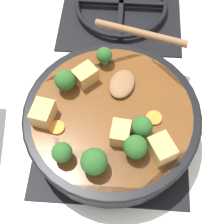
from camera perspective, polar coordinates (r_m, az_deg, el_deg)
ground_plane at (r=0.66m, az=0.00°, el=-3.55°), size 2.40×2.40×0.00m
front_burner_grate at (r=0.65m, az=0.00°, el=-3.10°), size 0.31×0.31×0.03m
rear_burner_grate at (r=0.86m, az=1.68°, el=18.89°), size 0.31×0.31×0.03m
skillet_pan at (r=0.60m, az=-0.20°, el=-1.18°), size 0.44×0.34×0.06m
wooden_spoon at (r=0.65m, az=3.74°, el=10.26°), size 0.20×0.20×0.02m
tofu_cube_center_large at (r=0.61m, az=-4.91°, el=6.71°), size 0.05×0.05×0.03m
tofu_cube_near_handle at (r=0.54m, az=1.55°, el=-3.83°), size 0.04×0.04×0.03m
tofu_cube_east_chunk at (r=0.54m, az=9.04°, el=-6.64°), size 0.05×0.06×0.04m
tofu_cube_west_chunk at (r=0.57m, az=-12.48°, el=-0.21°), size 0.04×0.05×0.04m
broccoli_floret_near_spoon at (r=0.54m, az=5.48°, el=-2.71°), size 0.04×0.04×0.04m
broccoli_floret_center_top at (r=0.52m, az=4.32°, el=-6.40°), size 0.04×0.04×0.05m
broccoli_floret_east_rim at (r=0.53m, az=-9.12°, el=-7.34°), size 0.04×0.04×0.04m
broccoli_floret_west_rim at (r=0.59m, az=-8.57°, el=5.74°), size 0.04×0.04×0.05m
broccoli_floret_north_edge at (r=0.63m, az=-1.41°, el=10.30°), size 0.03×0.03×0.04m
broccoli_floret_south_cluster at (r=0.51m, az=-3.30°, el=-9.03°), size 0.05×0.05×0.05m
carrot_slice_orange_thin at (r=0.57m, az=-10.01°, el=-2.81°), size 0.03×0.03×0.01m
carrot_slice_near_center at (r=0.58m, az=7.67°, el=-1.08°), size 0.03×0.03×0.01m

